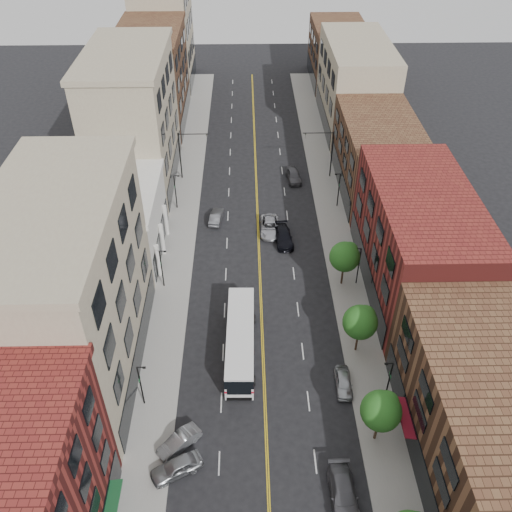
{
  "coord_description": "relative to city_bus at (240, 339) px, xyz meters",
  "views": [
    {
      "loc": [
        -1.42,
        -22.19,
        41.58
      ],
      "look_at": [
        -0.51,
        23.14,
        5.0
      ],
      "focal_mm": 38.0,
      "sensor_mm": 36.0,
      "label": 1
    }
  ],
  "objects": [
    {
      "name": "bldg_r_far_a",
      "position": [
        19.23,
        30.9,
        3.18
      ],
      "size": [
        10.0,
        20.0,
        10.0
      ],
      "primitive_type": "cube",
      "color": "brown",
      "rests_on": "ground"
    },
    {
      "name": "bldg_r_far_b",
      "position": [
        19.23,
        51.9,
        5.18
      ],
      "size": [
        10.0,
        22.0,
        14.0
      ],
      "primitive_type": "cube",
      "color": "gray",
      "rests_on": "ground"
    },
    {
      "name": "tree_r_1",
      "position": [
        11.62,
        -10.03,
        2.31
      ],
      "size": [
        3.4,
        3.4,
        5.59
      ],
      "color": "black",
      "rests_on": "sidewalk_right"
    },
    {
      "name": "ground",
      "position": [
        2.23,
        -14.1,
        -1.82
      ],
      "size": [
        220.0,
        220.0,
        0.0
      ],
      "primitive_type": "plane",
      "color": "black",
      "rests_on": "ground"
    },
    {
      "name": "bldg_l_tanoffice",
      "position": [
        -14.77,
        -1.1,
        7.18
      ],
      "size": [
        10.0,
        22.0,
        18.0
      ],
      "primitive_type": "cube",
      "color": "gray",
      "rests_on": "ground"
    },
    {
      "name": "car_parked_far",
      "position": [
        9.63,
        -4.55,
        -1.16
      ],
      "size": [
        1.65,
        3.88,
        1.31
      ],
      "primitive_type": "imported",
      "rotation": [
        0.0,
        0.0,
        -0.03
      ],
      "color": "#A9ACB1",
      "rests_on": "ground"
    },
    {
      "name": "city_bus",
      "position": [
        0.0,
        0.0,
        0.0
      ],
      "size": [
        3.1,
        12.21,
        3.12
      ],
      "rotation": [
        0.0,
        0.0,
        -0.02
      ],
      "color": "silver",
      "rests_on": "ground"
    },
    {
      "name": "lamp_r_1",
      "position": [
        13.18,
        -6.1,
        1.15
      ],
      "size": [
        0.81,
        0.55,
        5.05
      ],
      "color": "black",
      "rests_on": "sidewalk_right"
    },
    {
      "name": "tree_r_3",
      "position": [
        11.62,
        9.97,
        2.31
      ],
      "size": [
        3.4,
        3.4,
        5.59
      ],
      "color": "black",
      "rests_on": "sidewalk_right"
    },
    {
      "name": "car_lane_b",
      "position": [
        3.73,
        20.36,
        -1.07
      ],
      "size": [
        2.52,
        5.37,
        1.49
      ],
      "primitive_type": "imported",
      "rotation": [
        0.0,
        0.0,
        -0.01
      ],
      "color": "#A8A9B0",
      "rests_on": "ground"
    },
    {
      "name": "signal_mast_right",
      "position": [
        12.5,
        33.9,
        2.83
      ],
      "size": [
        4.49,
        0.18,
        7.2
      ],
      "color": "black",
      "rests_on": "sidewalk_right"
    },
    {
      "name": "car_angle_b",
      "position": [
        -5.17,
        -10.46,
        -1.16
      ],
      "size": [
        3.89,
        3.74,
        1.32
      ],
      "primitive_type": "imported",
      "rotation": [
        0.0,
        0.0,
        -0.83
      ],
      "color": "#9DA0A4",
      "rests_on": "ground"
    },
    {
      "name": "lamp_l_1",
      "position": [
        -8.72,
        -6.1,
        1.15
      ],
      "size": [
        0.81,
        0.55,
        5.05
      ],
      "color": "black",
      "rests_on": "sidewalk_left"
    },
    {
      "name": "lamp_l_2",
      "position": [
        -8.72,
        9.9,
        1.15
      ],
      "size": [
        0.81,
        0.55,
        5.05
      ],
      "color": "black",
      "rests_on": "sidewalk_left"
    },
    {
      "name": "bldg_r_far_c",
      "position": [
        19.23,
        71.9,
        3.68
      ],
      "size": [
        10.0,
        18.0,
        11.0
      ],
      "primitive_type": "cube",
      "color": "brown",
      "rests_on": "ground"
    },
    {
      "name": "car_lane_a",
      "position": [
        5.35,
        18.11,
        -1.07
      ],
      "size": [
        2.57,
        5.3,
        1.49
      ],
      "primitive_type": "imported",
      "rotation": [
        0.0,
        0.0,
        0.1
      ],
      "color": "black",
      "rests_on": "ground"
    },
    {
      "name": "sidewalk_right",
      "position": [
        12.23,
        20.9,
        -1.74
      ],
      "size": [
        4.0,
        110.0,
        0.15
      ],
      "primitive_type": "cube",
      "color": "gray",
      "rests_on": "ground"
    },
    {
      "name": "car_angle_a",
      "position": [
        -5.17,
        -12.8,
        -1.09
      ],
      "size": [
        4.61,
        3.48,
        1.46
      ],
      "primitive_type": "imported",
      "rotation": [
        0.0,
        0.0,
        -1.1
      ],
      "color": "gray",
      "rests_on": "ground"
    },
    {
      "name": "car_lane_c",
      "position": [
        7.73,
        33.08,
        -1.03
      ],
      "size": [
        2.31,
        4.77,
        1.57
      ],
      "primitive_type": "imported",
      "rotation": [
        0.0,
        0.0,
        0.1
      ],
      "color": "#4B4B50",
      "rests_on": "ground"
    },
    {
      "name": "lamp_l_3",
      "position": [
        -8.72,
        25.9,
        1.15
      ],
      "size": [
        0.81,
        0.55,
        5.05
      ],
      "color": "black",
      "rests_on": "sidewalk_left"
    },
    {
      "name": "signal_mast_left",
      "position": [
        -8.04,
        33.9,
        2.83
      ],
      "size": [
        4.49,
        0.18,
        7.2
      ],
      "color": "black",
      "rests_on": "sidewalk_left"
    },
    {
      "name": "lamp_r_3",
      "position": [
        13.18,
        25.9,
        1.15
      ],
      "size": [
        0.81,
        0.55,
        5.05
      ],
      "color": "black",
      "rests_on": "sidewalk_right"
    },
    {
      "name": "bldg_r_mid",
      "position": [
        19.23,
        9.9,
        4.18
      ],
      "size": [
        10.0,
        22.0,
        12.0
      ],
      "primitive_type": "cube",
      "color": "maroon",
      "rests_on": "ground"
    },
    {
      "name": "bldg_l_far_c",
      "position": [
        -14.77,
        71.9,
        8.18
      ],
      "size": [
        10.0,
        16.0,
        20.0
      ],
      "primitive_type": "cube",
      "color": "gray",
      "rests_on": "ground"
    },
    {
      "name": "sidewalk_left",
      "position": [
        -7.77,
        20.9,
        -1.74
      ],
      "size": [
        4.0,
        110.0,
        0.15
      ],
      "primitive_type": "cube",
      "color": "gray",
      "rests_on": "ground"
    },
    {
      "name": "lamp_r_2",
      "position": [
        13.18,
        9.9,
        1.15
      ],
      "size": [
        0.81,
        0.55,
        5.05
      ],
      "color": "black",
      "rests_on": "sidewalk_right"
    },
    {
      "name": "bldg_l_far_b",
      "position": [
        -14.77,
        53.9,
        5.68
      ],
      "size": [
        10.0,
        20.0,
        15.0
      ],
      "primitive_type": "cube",
      "color": "brown",
      "rests_on": "ground"
    },
    {
      "name": "bldg_l_far_a",
      "position": [
        -14.77,
        33.9,
        7.18
      ],
      "size": [
        10.0,
        20.0,
        18.0
      ],
      "primitive_type": "cube",
      "color": "gray",
      "rests_on": "ground"
    },
    {
      "name": "tree_r_2",
      "position": [
        11.62,
        -0.03,
        2.31
      ],
      "size": [
        3.4,
        3.4,
        5.59
      ],
      "color": "black",
      "rests_on": "sidewalk_right"
    },
    {
      "name": "bldg_r_near",
      "position": [
        19.23,
        -14.1,
        3.18
      ],
      "size": [
        10.0,
        26.0,
        10.0
      ],
      "primitive_type": "cube",
      "color": "brown",
      "rests_on": "ground"
    },
    {
      "name": "car_parked_mid",
      "position": [
        8.03,
        -15.28,
        -1.07
      ],
      "size": [
        2.19,
        5.18,
        1.49
      ],
      "primitive_type": "imported",
      "rotation": [
        0.0,
        0.0,
        0.02
      ],
      "color": "#4E4E53",
      "rests_on": "ground"
    },
    {
      "name": "bldg_l_white",
      "position": [
        -14.77,
        16.9,
        2.18
      ],
      "size": [
        10.0,
        14.0,
        8.0
      ],
      "primitive_type": "cube",
      "color": "silver",
      "rests_on": "ground"
    },
    {
      "name": "car_lane_behind",
      "position": [
        -3.27,
        22.8,
        -1.14
      ],
      "size": [
        1.96,
        4.26,
        1.35
      ],
      "primitive_type": "imported",
      "rotation": [
        0.0,
        0.0,
        3.01
      ],
      "color": "#47474B",
      "rests_on": "ground"
    }
  ]
}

